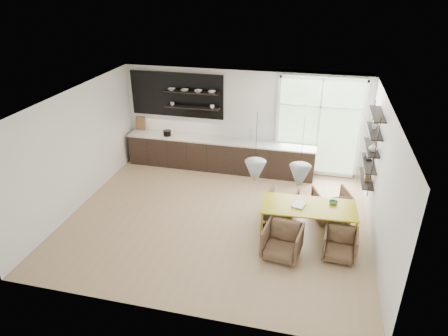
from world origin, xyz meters
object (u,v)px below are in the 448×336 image
Objects in this scene: armchair_front_right at (340,244)px; wire_stool at (268,222)px; armchair_back_right at (331,205)px; dining_table at (309,208)px; armchair_back_left at (282,203)px; armchair_front_left at (282,242)px.

armchair_front_right reaches higher than wire_stool.
dining_table is at bearing 38.62° from armchair_back_right.
armchair_back_left is at bearing 137.37° from armchair_front_right.
dining_table is 1.02m from armchair_front_right.
armchair_front_right is at bearing 19.48° from armchair_front_left.
armchair_back_left is 1.91m from armchair_front_right.
armchair_back_right is at bearing 33.64° from wire_stool.
armchair_front_right is at bearing -19.45° from wire_stool.
armchair_back_right is 1.66m from wire_stool.
armchair_front_left is 1.89× the size of wire_stool.
armchair_front_left is (0.17, -1.60, 0.03)m from armchair_back_left.
armchair_back_right is 1.16× the size of armchair_front_right.
dining_table is 0.97m from wire_stool.
dining_table reaches higher than armchair_front_left.
armchair_front_right is 1.65m from wire_stool.
wire_stool is at bearing -177.16° from dining_table.
armchair_back_left is 1.71× the size of wire_stool.
armchair_back_left is at bearing -14.55° from armchair_back_right.
armchair_back_right is 1.97× the size of wire_stool.
dining_table is at bearing 5.99° from wire_stool.
armchair_back_right reaches higher than wire_stool.
armchair_front_left is 1.12× the size of armchair_front_right.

